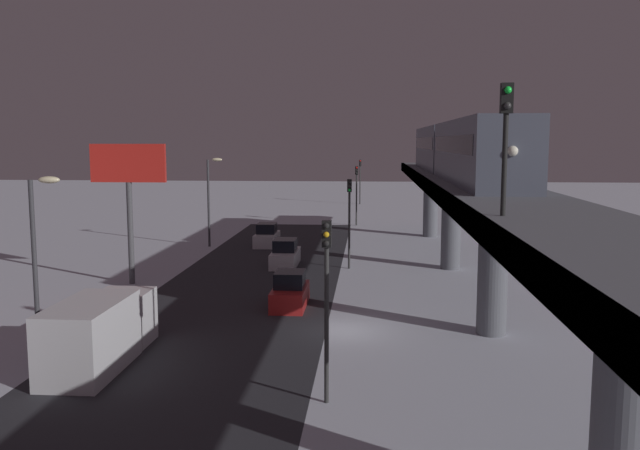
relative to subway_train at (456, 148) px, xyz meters
name	(u,v)px	position (x,y,z in m)	size (l,w,h in m)	color
ground_plane	(342,330)	(7.05, 14.90, -8.57)	(240.00, 240.00, 0.00)	silver
avenue_asphalt	(214,328)	(13.33, 14.90, -8.57)	(11.00, 81.62, 0.01)	#28282D
elevated_railway	(493,210)	(0.09, 14.90, -2.68)	(5.00, 81.62, 6.79)	slate
subway_train	(456,148)	(0.00, 0.00, 0.00)	(2.94, 36.87, 3.40)	#4C5160
rail_signal	(506,126)	(1.72, 25.53, 0.95)	(0.36, 0.41, 4.00)	black
sedan_red	(290,292)	(10.13, 10.42, -7.78)	(1.80, 4.07, 1.97)	#A51E1E
sedan_white	(267,237)	(14.73, -10.91, -7.78)	(1.80, 4.18, 1.97)	silver
sedan_white_2	(285,255)	(11.93, -1.64, -7.78)	(1.80, 4.56, 1.97)	silver
box_truck	(100,332)	(16.73, 20.45, -7.23)	(2.40, 7.40, 2.80)	silver
traffic_light_near	(327,285)	(7.23, 23.89, -4.38)	(0.32, 0.44, 6.40)	#2D2D2D
traffic_light_mid	(349,210)	(7.23, -0.89, -4.38)	(0.32, 0.44, 6.40)	#2D2D2D
traffic_light_far	(357,187)	(7.23, -25.66, -4.38)	(0.32, 0.44, 6.40)	#2D2D2D
traffic_light_distant	(360,175)	(7.23, -50.43, -4.38)	(0.32, 0.44, 6.40)	#2D2D2D
commercial_billboard	(129,177)	(20.95, 5.21, -1.75)	(4.80, 0.36, 8.90)	#4C4C51
street_lamp_near	(39,245)	(19.41, 19.90, -3.76)	(1.35, 0.44, 7.65)	#38383D
street_lamp_far	(211,191)	(19.41, -10.10, -3.76)	(1.35, 0.44, 7.65)	#38383D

